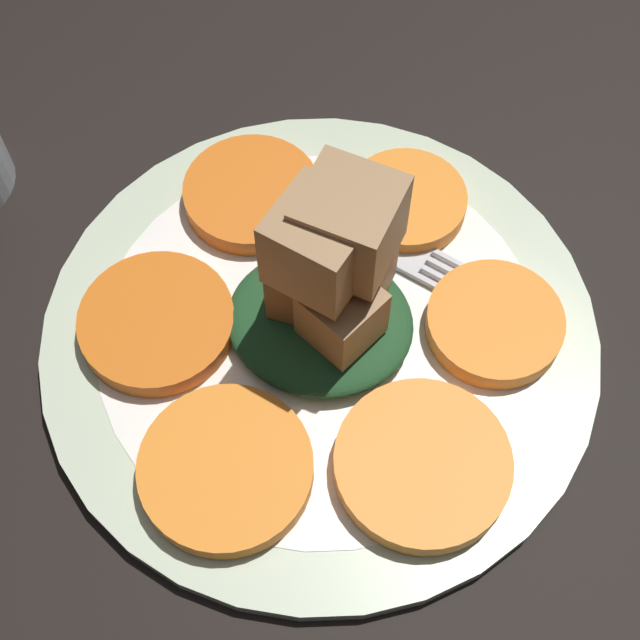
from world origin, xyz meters
TOP-DOWN VIEW (x-y plane):
  - table_slab at (0.00, 0.00)cm, footprint 120.00×120.00cm
  - plate at (0.00, 0.00)cm, footprint 30.85×30.85cm
  - carrot_slice_0 at (-7.04, 6.51)cm, footprint 8.98×8.98cm
  - carrot_slice_1 at (-9.22, -2.46)cm, footprint 7.51×7.51cm
  - carrot_slice_2 at (-2.83, -9.30)cm, footprint 7.10×7.10cm
  - carrot_slice_3 at (6.19, -7.51)cm, footprint 8.11×8.11cm
  - carrot_slice_4 at (8.64, 2.22)cm, footprint 8.53×8.53cm
  - carrot_slice_5 at (2.42, 9.26)cm, footprint 8.82×8.82cm
  - center_pile at (-0.33, -0.49)cm, footprint 10.21×9.19cm
  - fork at (-1.01, -6.77)cm, footprint 18.03×7.34cm

SIDE VIEW (x-z plane):
  - table_slab at x=0.00cm, z-range 0.00..2.00cm
  - plate at x=0.00cm, z-range 1.99..3.04cm
  - fork at x=-1.01cm, z-range 3.10..3.50cm
  - carrot_slice_0 at x=-7.04cm, z-range 3.10..4.36cm
  - carrot_slice_1 at x=-9.22cm, z-range 3.10..4.36cm
  - carrot_slice_2 at x=-2.83cm, z-range 3.10..4.36cm
  - carrot_slice_3 at x=6.19cm, z-range 3.10..4.36cm
  - carrot_slice_4 at x=8.64cm, z-range 3.10..4.36cm
  - carrot_slice_5 at x=2.42cm, z-range 3.10..4.36cm
  - center_pile at x=-0.33cm, z-range 2.08..12.91cm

